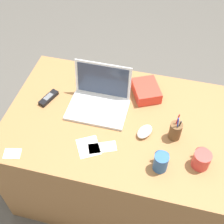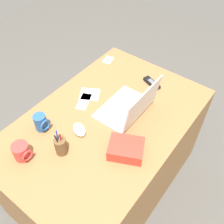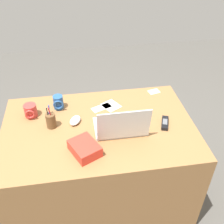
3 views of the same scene
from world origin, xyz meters
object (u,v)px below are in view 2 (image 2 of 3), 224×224
Objects in this scene: computer_mouse at (79,130)px; pen_holder at (61,146)px; laptop at (129,107)px; coffee_mug_tall at (22,152)px; cordless_phone at (152,83)px; coffee_mug_white at (41,122)px; snack_bag at (126,149)px.

pen_holder is (0.16, 0.02, 0.04)m from computer_mouse.
laptop reaches higher than computer_mouse.
pen_holder is at bearing 136.01° from coffee_mug_tall.
computer_mouse is 1.06× the size of coffee_mug_tall.
coffee_mug_tall is 0.70× the size of cordless_phone.
coffee_mug_white is 0.21m from pen_holder.
laptop is at bearing -148.32° from snack_bag.
laptop is 2.00× the size of pen_holder.
coffee_mug_tall is 0.20m from pen_holder.
coffee_mug_white is at bearing -161.45° from coffee_mug_tall.
coffee_mug_white is 0.56× the size of snack_bag.
computer_mouse is 0.62m from cordless_phone.
coffee_mug_tall is at bearing -14.60° from cordless_phone.
coffee_mug_tall is at bearing 18.55° from coffee_mug_white.
coffee_mug_white is 0.79m from cordless_phone.
snack_bag is (0.57, 0.18, 0.02)m from cordless_phone.
coffee_mug_white is 0.51m from snack_bag.
pen_holder reaches higher than cordless_phone.
pen_holder is 0.35m from snack_bag.
coffee_mug_tall is 0.95m from cordless_phone.
computer_mouse is at bearing 158.21° from coffee_mug_tall.
pen_holder reaches higher than coffee_mug_white.
coffee_mug_white is at bearing -38.90° from laptop.
computer_mouse is 0.22m from coffee_mug_white.
laptop is 3.32× the size of coffee_mug_white.
laptop is at bearing 4.68° from cordless_phone.
snack_bag is at bearing 129.94° from coffee_mug_tall.
computer_mouse is at bearing -25.47° from laptop.
snack_bag is (-0.16, 0.49, -0.02)m from coffee_mug_white.
laptop is 3.24× the size of computer_mouse.
coffee_mug_white is at bearing -72.16° from snack_bag.
pen_holder is (0.46, -0.12, 0.01)m from laptop.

